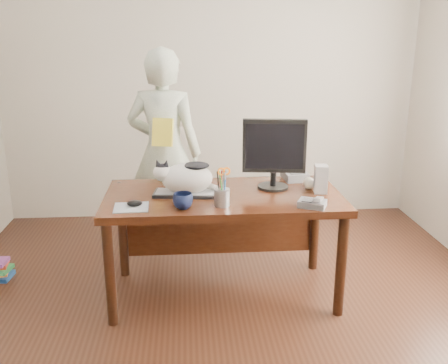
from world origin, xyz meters
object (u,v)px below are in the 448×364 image
Objects in this scene: book_stack at (187,177)px; phone at (313,203)px; cat at (185,177)px; mouse at (135,203)px; baseball at (309,183)px; pen_cup at (222,195)px; desk at (223,210)px; monitor at (274,150)px; calculator at (295,175)px; person at (164,152)px; speaker at (321,179)px; keyboard at (187,193)px; coffee_mug at (183,201)px.

phone is at bearing -38.42° from book_stack.
mouse is (-0.32, -0.20, -0.11)m from cat.
pen_cup is at bearing -154.28° from baseball.
baseball reaches higher than desk.
book_stack is (-0.21, 0.53, -0.03)m from pen_cup.
baseball is at bearing -15.99° from book_stack.
monitor is 0.68m from book_stack.
cat is 4.47× the size of mouse.
person is at bearing 147.90° from calculator.
phone is at bearing -106.13° from speaker.
book_stack is at bearing 165.21° from baseball.
phone is at bearing -95.62° from calculator.
person is (-0.78, 0.75, -0.18)m from monitor.
phone is at bearing -99.97° from baseball.
book_stack reaches higher than mouse.
book_stack is at bearing 96.55° from keyboard.
speaker is at bearing 6.51° from mouse.
coffee_mug is 0.54× the size of book_stack.
baseball is at bearing 25.72° from pen_cup.
book_stack is (0.34, 0.50, 0.01)m from mouse.
cat is 0.92m from speaker.
phone is (0.80, -0.29, -0.10)m from cat.
desk is at bearing 179.15° from baseball.
pen_cup is at bearing -69.06° from book_stack.
phone is at bearing 144.62° from person.
monitor is at bearing 140.36° from phone.
pen_cup reaches higher than book_stack.
baseball is 0.35× the size of book_stack.
speaker reaches higher than book_stack.
cat is at bearing -94.39° from book_stack.
mouse is (-0.93, -0.30, -0.25)m from monitor.
keyboard is at bearing -160.74° from desk.
baseball is (1.18, 0.28, 0.02)m from mouse.
pen_cup is 1.32× the size of speaker.
baseball is at bearing -82.86° from calculator.
person is at bearing 110.44° from pen_cup.
baseball is 0.05× the size of person.
calculator is at bearing 166.23° from person.
calculator is (0.20, 0.22, -0.25)m from monitor.
pen_cup is 1.08× the size of book_stack.
speaker is (0.94, 0.26, 0.05)m from coffee_mug.
coffee_mug is (0.30, -0.06, 0.03)m from mouse.
mouse is at bearing -163.86° from speaker.
desk is at bearing 85.15° from pen_cup.
baseball is 1.29m from person.
cat is 0.64m from monitor.
calculator is at bearing 28.46° from cat.
baseball is at bearing 21.03° from coffee_mug.
keyboard is 3.72× the size of coffee_mug.
speaker is (0.91, -0.01, 0.08)m from keyboard.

